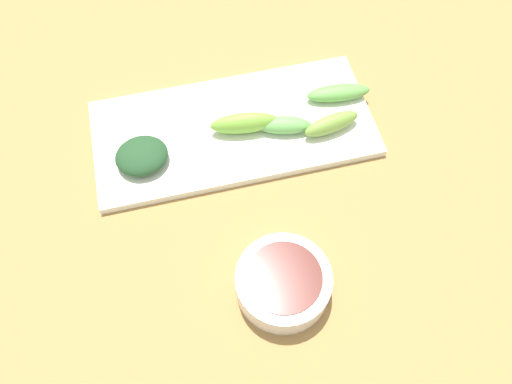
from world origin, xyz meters
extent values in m
cube|color=#9E7B46|center=(0.00, 0.00, 0.01)|extent=(2.10, 2.10, 0.02)
cylinder|color=white|center=(-0.15, -0.03, 0.04)|extent=(0.11, 0.11, 0.04)
cylinder|color=#521D16|center=(-0.15, -0.03, 0.05)|extent=(0.09, 0.09, 0.02)
cube|color=white|center=(0.09, -0.02, 0.03)|extent=(0.18, 0.39, 0.01)
ellipsoid|color=#79A643|center=(0.05, -0.15, 0.05)|extent=(0.04, 0.08, 0.03)
ellipsoid|color=#63A54B|center=(0.10, -0.18, 0.04)|extent=(0.04, 0.09, 0.02)
ellipsoid|color=#64AD55|center=(0.07, -0.09, 0.04)|extent=(0.04, 0.08, 0.02)
ellipsoid|color=#204625|center=(0.06, 0.11, 0.04)|extent=(0.07, 0.07, 0.03)
ellipsoid|color=#77BA3D|center=(0.08, -0.04, 0.05)|extent=(0.04, 0.10, 0.03)
camera|label=1|loc=(-0.33, 0.05, 0.60)|focal=35.76mm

